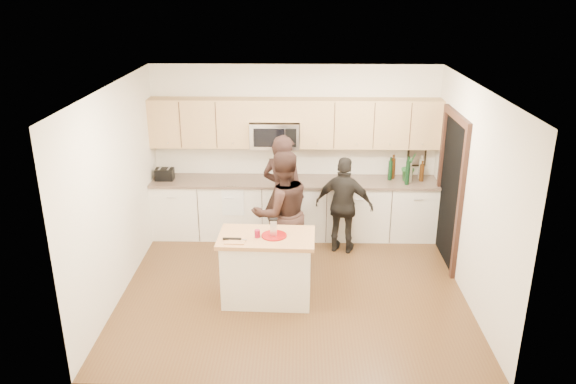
{
  "coord_description": "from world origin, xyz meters",
  "views": [
    {
      "loc": [
        0.08,
        -6.65,
        3.86
      ],
      "look_at": [
        -0.07,
        0.35,
        1.24
      ],
      "focal_mm": 35.0,
      "sensor_mm": 36.0,
      "label": 1
    }
  ],
  "objects_px": {
    "island": "(267,268)",
    "toaster": "(165,174)",
    "woman_right": "(344,205)",
    "woman_left": "(283,195)",
    "woman_center": "(282,213)"
  },
  "relations": [
    {
      "from": "woman_center",
      "to": "toaster",
      "type": "bearing_deg",
      "value": -54.54
    },
    {
      "from": "woman_left",
      "to": "woman_right",
      "type": "relative_size",
      "value": 1.23
    },
    {
      "from": "woman_right",
      "to": "island",
      "type": "bearing_deg",
      "value": 68.91
    },
    {
      "from": "woman_right",
      "to": "woman_center",
      "type": "bearing_deg",
      "value": 50.73
    },
    {
      "from": "woman_left",
      "to": "woman_right",
      "type": "xyz_separation_m",
      "value": [
        0.91,
        0.0,
        -0.17
      ]
    },
    {
      "from": "island",
      "to": "toaster",
      "type": "relative_size",
      "value": 4.35
    },
    {
      "from": "island",
      "to": "toaster",
      "type": "bearing_deg",
      "value": 132.9
    },
    {
      "from": "island",
      "to": "woman_center",
      "type": "bearing_deg",
      "value": 79.97
    },
    {
      "from": "woman_center",
      "to": "woman_right",
      "type": "relative_size",
      "value": 1.19
    },
    {
      "from": "woman_center",
      "to": "woman_right",
      "type": "xyz_separation_m",
      "value": [
        0.91,
        0.63,
        -0.14
      ]
    },
    {
      "from": "woman_center",
      "to": "woman_right",
      "type": "height_order",
      "value": "woman_center"
    },
    {
      "from": "toaster",
      "to": "woman_right",
      "type": "xyz_separation_m",
      "value": [
        2.8,
        -0.55,
        -0.29
      ]
    },
    {
      "from": "island",
      "to": "woman_left",
      "type": "xyz_separation_m",
      "value": [
        0.17,
        1.42,
        0.46
      ]
    },
    {
      "from": "toaster",
      "to": "woman_right",
      "type": "relative_size",
      "value": 0.19
    },
    {
      "from": "woman_right",
      "to": "toaster",
      "type": "bearing_deg",
      "value": 4.84
    }
  ]
}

